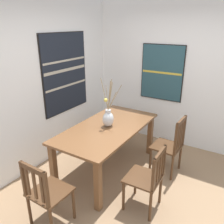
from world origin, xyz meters
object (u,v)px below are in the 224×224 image
Objects in this scene: centerpiece_vase at (108,118)px; chair_1 at (147,178)px; chair_0 at (46,193)px; painting_on_back_wall at (65,73)px; chair_2 at (171,145)px; painting_on_side_wall at (162,73)px; dining_table at (108,133)px.

centerpiece_vase is 1.11m from chair_1.
painting_on_back_wall is (1.60, 1.08, 0.97)m from chair_0.
chair_2 is 0.69× the size of painting_on_back_wall.
chair_1 is 0.92m from chair_2.
centerpiece_vase is at bearing 168.65° from painting_on_side_wall.
chair_0 is at bearing 134.67° from chair_1.
chair_0 is at bearing -178.83° from dining_table.
chair_2 reaches higher than chair_1.
centerpiece_vase is at bearing -103.38° from painting_on_back_wall.
chair_2 is 1.47m from painting_on_side_wall.
dining_table is 2.06× the size of chair_1.
painting_on_side_wall is (1.94, 0.60, 0.91)m from chair_1.
chair_2 is 2.15m from painting_on_back_wall.
chair_2 reaches higher than chair_0.
centerpiece_vase is 1.55m from painting_on_side_wall.
painting_on_back_wall is at bearing 131.73° from painting_on_side_wall.
centerpiece_vase is 1.20m from painting_on_back_wall.
chair_2 is (0.92, 0.01, 0.03)m from chair_1.
chair_0 is at bearing -178.70° from centerpiece_vase.
chair_0 is 0.85× the size of painting_on_side_wall.
painting_on_back_wall reaches higher than chair_2.
painting_on_back_wall is at bearing 68.96° from chair_1.
chair_0 is at bearing 174.70° from painting_on_side_wall.
centerpiece_vase is 0.53× the size of painting_on_back_wall.
centerpiece_vase is 0.82× the size of chair_0.
chair_1 is at bearing -111.04° from painting_on_back_wall.
painting_on_back_wall is at bearing 33.99° from chair_0.
chair_0 is 1.21m from chair_1.
chair_2 is at bearing -149.90° from painting_on_side_wall.
centerpiece_vase reaches higher than chair_2.
centerpiece_vase is at bearing 60.88° from chair_1.
dining_table is at bearing 61.82° from chair_1.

